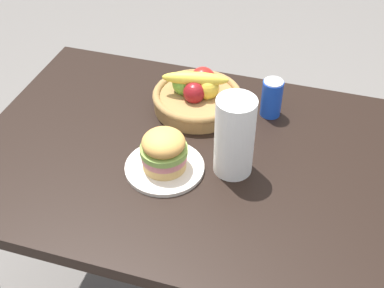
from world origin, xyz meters
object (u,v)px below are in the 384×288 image
fruit_basket (197,95)px  sandwich (164,150)px  plate (165,167)px  paper_towel_roll (235,136)px  soda_can (272,98)px

fruit_basket → sandwich: bearing=-90.6°
plate → sandwich: size_ratio=1.70×
plate → sandwich: sandwich is taller
plate → fruit_basket: (0.00, 0.31, 0.04)m
fruit_basket → paper_towel_roll: paper_towel_roll is taller
soda_can → fruit_basket: size_ratio=0.43×
sandwich → paper_towel_roll: bearing=17.5°
sandwich → fruit_basket: bearing=89.4°
sandwich → fruit_basket: 0.31m
fruit_basket → soda_can: bearing=8.0°
plate → fruit_basket: 0.32m
plate → soda_can: size_ratio=1.81×
soda_can → fruit_basket: fruit_basket is taller
plate → paper_towel_roll: (0.18, 0.06, 0.11)m
soda_can → paper_towel_roll: bearing=-100.9°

